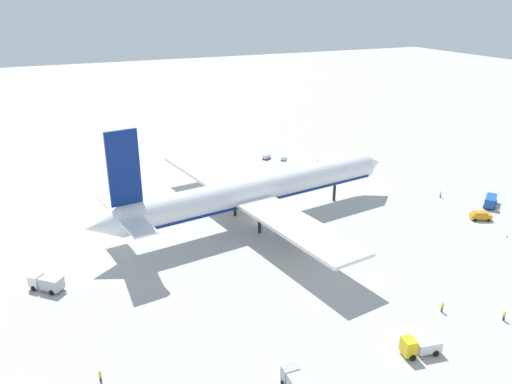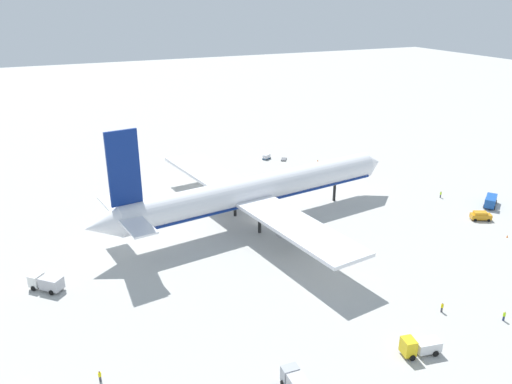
% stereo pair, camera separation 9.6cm
% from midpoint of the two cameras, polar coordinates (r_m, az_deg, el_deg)
% --- Properties ---
extents(ground_plane, '(600.00, 600.00, 0.00)m').
position_cam_midpoint_polar(ground_plane, '(113.24, 0.35, -3.24)').
color(ground_plane, '#B2B2AD').
extents(airliner, '(74.02, 68.63, 24.81)m').
position_cam_midpoint_polar(airliner, '(109.73, -0.24, 0.09)').
color(airliner, white).
rests_on(airliner, ground).
extents(service_truck_0, '(5.86, 5.76, 2.54)m').
position_cam_midpoint_polar(service_truck_0, '(94.60, -22.53, -9.36)').
color(service_truck_0, white).
rests_on(service_truck_0, ground).
extents(service_truck_1, '(5.90, 3.11, 2.78)m').
position_cam_midpoint_polar(service_truck_1, '(77.45, 17.96, -16.18)').
color(service_truck_1, yellow).
rests_on(service_truck_1, ground).
extents(service_truck_3, '(2.63, 4.99, 2.80)m').
position_cam_midpoint_polar(service_truck_3, '(68.28, 4.58, -20.71)').
color(service_truck_3, '#999EA5').
rests_on(service_truck_3, ground).
extents(service_truck_4, '(6.57, 5.74, 2.51)m').
position_cam_midpoint_polar(service_truck_4, '(132.82, 24.96, -0.89)').
color(service_truck_4, '#194CA5').
rests_on(service_truck_4, ground).
extents(service_van, '(4.76, 3.62, 1.97)m').
position_cam_midpoint_polar(service_van, '(123.88, 24.03, -2.45)').
color(service_van, orange).
rests_on(service_van, ground).
extents(baggage_cart_0, '(2.72, 2.50, 1.51)m').
position_cam_midpoint_polar(baggage_cart_0, '(145.80, -15.56, 2.05)').
color(baggage_cart_0, '#26598C').
rests_on(baggage_cart_0, ground).
extents(baggage_cart_1, '(2.74, 3.27, 0.40)m').
position_cam_midpoint_polar(baggage_cart_1, '(154.66, 3.17, 3.72)').
color(baggage_cart_1, '#595B60').
rests_on(baggage_cart_1, ground).
extents(baggage_cart_2, '(3.32, 2.70, 1.45)m').
position_cam_midpoint_polar(baggage_cart_2, '(155.18, 1.22, 4.01)').
color(baggage_cart_2, '#26598C').
rests_on(baggage_cart_2, ground).
extents(ground_worker_0, '(0.54, 0.54, 1.66)m').
position_cam_midpoint_polar(ground_worker_0, '(89.24, 26.21, -12.43)').
color(ground_worker_0, navy).
rests_on(ground_worker_0, ground).
extents(ground_worker_1, '(0.52, 0.52, 1.65)m').
position_cam_midpoint_polar(ground_worker_1, '(133.61, 20.12, -0.27)').
color(ground_worker_1, '#3F3F47').
rests_on(ground_worker_1, ground).
extents(ground_worker_2, '(0.53, 0.53, 1.64)m').
position_cam_midpoint_polar(ground_worker_2, '(73.03, -17.15, -19.23)').
color(ground_worker_2, '#3F3F47').
rests_on(ground_worker_2, ground).
extents(ground_worker_3, '(0.46, 0.46, 1.69)m').
position_cam_midpoint_polar(ground_worker_3, '(87.55, 20.27, -12.10)').
color(ground_worker_3, '#3F3F47').
rests_on(ground_worker_3, ground).
extents(traffic_cone_0, '(0.36, 0.36, 0.55)m').
position_cam_midpoint_polar(traffic_cone_0, '(154.37, 7.00, 3.56)').
color(traffic_cone_0, orange).
rests_on(traffic_cone_0, ground).
extents(traffic_cone_1, '(0.36, 0.36, 0.55)m').
position_cam_midpoint_polar(traffic_cone_1, '(117.85, 26.49, -4.48)').
color(traffic_cone_1, orange).
rests_on(traffic_cone_1, ground).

